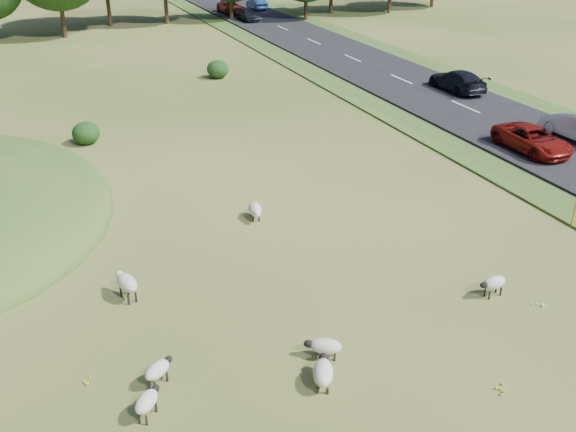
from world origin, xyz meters
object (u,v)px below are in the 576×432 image
at_px(car_7, 257,4).
at_px(car_5, 231,7).
at_px(sheep_4, 255,209).
at_px(sheep_5, 325,346).
at_px(marker_post, 573,215).
at_px(sheep_3, 158,370).
at_px(sheep_1, 147,401).
at_px(sheep_6, 126,283).
at_px(sheep_0, 494,283).
at_px(sheep_2, 323,372).
at_px(car_0, 248,14).
at_px(car_2, 457,80).
at_px(car_4, 532,139).

bearing_deg(car_7, car_5, 17.25).
relative_size(sheep_4, sheep_5, 1.11).
height_order(marker_post, sheep_4, marker_post).
height_order(sheep_3, car_7, car_7).
xyz_separation_m(sheep_1, sheep_6, (0.55, 6.03, 0.12)).
relative_size(sheep_1, car_7, 0.25).
relative_size(sheep_0, sheep_2, 0.81).
bearing_deg(sheep_4, sheep_0, 42.58).
bearing_deg(sheep_0, sheep_3, -4.17).
bearing_deg(sheep_2, sheep_3, 93.22).
xyz_separation_m(car_0, car_5, (0.00, 6.00, -0.00)).
distance_m(sheep_6, car_2, 32.17).
bearing_deg(sheep_0, sheep_2, 9.72).
bearing_deg(sheep_1, marker_post, -36.11).
distance_m(sheep_1, sheep_5, 5.54).
xyz_separation_m(sheep_2, sheep_3, (-4.37, 1.88, 0.06)).
distance_m(sheep_3, car_5, 66.91).
bearing_deg(car_5, sheep_2, -106.14).
distance_m(sheep_4, car_7, 58.66).
distance_m(sheep_4, sheep_6, 7.59).
relative_size(sheep_1, car_2, 0.20).
height_order(sheep_0, sheep_6, sheep_6).
bearing_deg(car_2, sheep_5, 46.72).
xyz_separation_m(marker_post, sheep_0, (-6.65, -3.01, -0.04)).
xyz_separation_m(car_0, car_4, (0.00, -46.23, -0.04)).
distance_m(sheep_2, sheep_5, 1.26).
bearing_deg(car_0, car_7, 62.12).
relative_size(sheep_6, car_0, 0.33).
bearing_deg(sheep_5, sheep_0, -143.95).
xyz_separation_m(car_2, car_5, (-3.80, 40.28, -0.04)).
xyz_separation_m(marker_post, sheep_5, (-13.64, -3.76, -0.17)).
distance_m(car_2, car_7, 41.46).
relative_size(sheep_1, sheep_2, 0.75).
bearing_deg(car_2, sheep_1, 40.79).
distance_m(car_2, car_5, 40.46).
height_order(sheep_1, sheep_2, sheep_1).
height_order(marker_post, sheep_6, marker_post).
bearing_deg(car_4, sheep_2, -146.39).
xyz_separation_m(sheep_3, car_2, (26.89, 22.51, 0.44)).
height_order(sheep_3, sheep_4, sheep_3).
relative_size(sheep_4, car_2, 0.26).
xyz_separation_m(sheep_4, car_5, (16.76, 53.75, 0.48)).
bearing_deg(car_7, sheep_6, 65.53).
bearing_deg(car_0, car_2, -83.67).
distance_m(sheep_1, sheep_4, 12.32).
height_order(sheep_0, car_5, car_5).
relative_size(sheep_0, sheep_6, 0.81).
xyz_separation_m(sheep_2, car_2, (22.52, 24.39, 0.50)).
bearing_deg(sheep_1, sheep_3, 16.13).
height_order(car_0, car_5, car_0).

